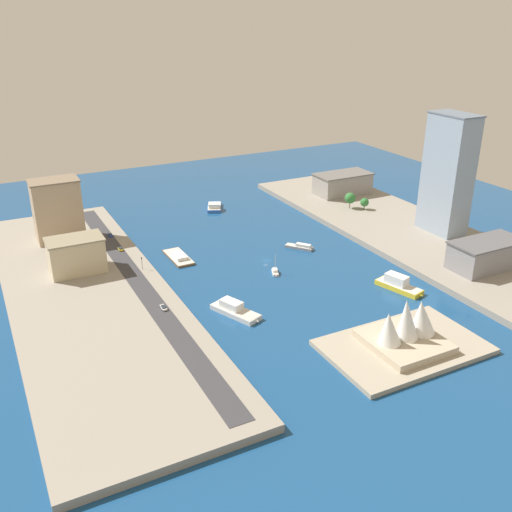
% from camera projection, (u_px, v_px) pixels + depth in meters
% --- Properties ---
extents(ground_plane, '(440.00, 440.00, 0.00)m').
position_uv_depth(ground_plane, '(266.00, 261.00, 300.29)').
color(ground_plane, navy).
extents(quay_west, '(70.00, 240.00, 3.26)m').
position_uv_depth(quay_west, '(402.00, 229.00, 338.36)').
color(quay_west, gray).
rests_on(quay_west, ground_plane).
extents(quay_east, '(70.00, 240.00, 3.26)m').
position_uv_depth(quay_east, '(89.00, 295.00, 260.93)').
color(quay_east, gray).
rests_on(quay_east, ground_plane).
extents(peninsula_point, '(62.06, 39.44, 2.00)m').
position_uv_depth(peninsula_point, '(403.00, 347.00, 221.92)').
color(peninsula_point, '#A89E89').
rests_on(peninsula_point, ground_plane).
extents(road_strip, '(9.09, 228.00, 0.15)m').
position_uv_depth(road_strip, '(138.00, 281.00, 270.00)').
color(road_strip, '#38383D').
rests_on(road_strip, quay_east).
extents(ferry_white_commuter, '(16.31, 25.26, 5.79)m').
position_uv_depth(ferry_white_commuter, '(235.00, 310.00, 247.11)').
color(ferry_white_commuter, silver).
rests_on(ferry_white_commuter, ground_plane).
extents(catamaran_blue, '(15.66, 20.64, 4.87)m').
position_uv_depth(catamaran_blue, '(214.00, 207.00, 377.26)').
color(catamaran_blue, blue).
rests_on(catamaran_blue, ground_plane).
extents(barge_flat_brown, '(9.96, 25.60, 2.96)m').
position_uv_depth(barge_flat_brown, '(179.00, 257.00, 302.51)').
color(barge_flat_brown, brown).
rests_on(barge_flat_brown, ground_plane).
extents(ferry_yellow_fast, '(13.51, 24.70, 6.98)m').
position_uv_depth(ferry_yellow_fast, '(398.00, 284.00, 268.88)').
color(ferry_yellow_fast, yellow).
rests_on(ferry_yellow_fast, ground_plane).
extents(yacht_sleek_gray, '(13.00, 15.02, 3.13)m').
position_uv_depth(yacht_sleek_gray, '(300.00, 247.00, 314.85)').
color(yacht_sleek_gray, '#999EA3').
rests_on(yacht_sleek_gray, ground_plane).
extents(sailboat_small_white, '(5.56, 8.69, 10.70)m').
position_uv_depth(sailboat_small_white, '(275.00, 272.00, 285.28)').
color(sailboat_small_white, white).
rests_on(sailboat_small_white, ground_plane).
extents(office_block_beige, '(26.92, 17.13, 17.40)m').
position_uv_depth(office_block_beige, '(76.00, 255.00, 277.29)').
color(office_block_beige, '#C6B793').
rests_on(office_block_beige, quay_east).
extents(warehouse_low_gray, '(38.32, 19.19, 14.04)m').
position_uv_depth(warehouse_low_gray, '(486.00, 254.00, 282.42)').
color(warehouse_low_gray, gray).
rests_on(warehouse_low_gray, quay_west).
extents(tower_tall_glass, '(15.96, 27.57, 67.47)m').
position_uv_depth(tower_tall_glass, '(448.00, 174.00, 318.86)').
color(tower_tall_glass, '#8C9EB2').
rests_on(tower_tall_glass, quay_west).
extents(carpark_squat_concrete, '(39.16, 20.70, 14.44)m').
position_uv_depth(carpark_squat_concrete, '(342.00, 183.00, 396.17)').
color(carpark_squat_concrete, gray).
rests_on(carpark_squat_concrete, quay_west).
extents(apartment_midrise_tan, '(26.17, 17.00, 34.31)m').
position_uv_depth(apartment_midrise_tan, '(57.00, 210.00, 313.51)').
color(apartment_midrise_tan, tan).
rests_on(apartment_midrise_tan, quay_east).
extents(hatchback_blue, '(2.14, 4.26, 1.40)m').
position_uv_depth(hatchback_blue, '(110.00, 235.00, 323.71)').
color(hatchback_blue, black).
rests_on(hatchback_blue, road_strip).
extents(taxi_yellow_cab, '(2.14, 4.69, 1.48)m').
position_uv_depth(taxi_yellow_cab, '(120.00, 249.00, 304.46)').
color(taxi_yellow_cab, black).
rests_on(taxi_yellow_cab, road_strip).
extents(van_white, '(2.13, 5.19, 1.40)m').
position_uv_depth(van_white, '(164.00, 307.00, 244.75)').
color(van_white, black).
rests_on(van_white, road_strip).
extents(traffic_light_waterfront, '(0.36, 0.36, 6.50)m').
position_uv_depth(traffic_light_waterfront, '(142.00, 261.00, 281.04)').
color(traffic_light_waterfront, black).
rests_on(traffic_light_waterfront, quay_east).
extents(opera_landmark, '(28.37, 29.21, 20.33)m').
position_uv_depth(opera_landmark, '(406.00, 329.00, 218.86)').
color(opera_landmark, '#BCAD93').
rests_on(opera_landmark, peninsula_point).
extents(park_tree_cluster, '(13.10, 12.61, 10.21)m').
position_uv_depth(park_tree_cluster, '(355.00, 199.00, 366.65)').
color(park_tree_cluster, brown).
rests_on(park_tree_cluster, quay_west).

